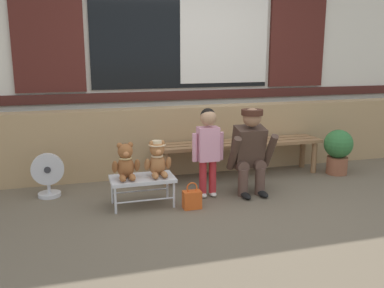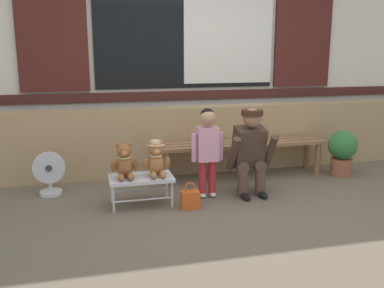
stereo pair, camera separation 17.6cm
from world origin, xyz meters
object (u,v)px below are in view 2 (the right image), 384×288
at_px(wooden_bench_long, 242,147).
at_px(floor_fan, 49,174).
at_px(teddy_bear_plain, 124,162).
at_px(child_standing, 208,143).
at_px(teddy_bear_with_hat, 156,159).
at_px(adult_crouching, 250,151).
at_px(handbag_on_ground, 190,199).
at_px(small_display_bench, 141,180).
at_px(potted_plant, 342,150).

distance_m(wooden_bench_long, floor_fan, 2.28).
xyz_separation_m(teddy_bear_plain, child_standing, (0.88, 0.08, 0.13)).
xyz_separation_m(teddy_bear_with_hat, floor_fan, (-1.08, 0.54, -0.23)).
bearing_deg(wooden_bench_long, teddy_bear_plain, -155.24).
bearing_deg(teddy_bear_plain, adult_crouching, 2.57).
height_order(teddy_bear_plain, handbag_on_ground, teddy_bear_plain).
bearing_deg(floor_fan, adult_crouching, -12.72).
xyz_separation_m(adult_crouching, floor_fan, (-2.12, 0.48, -0.24)).
distance_m(teddy_bear_with_hat, handbag_on_ground, 0.53).
bearing_deg(small_display_bench, handbag_on_ground, -25.75).
xyz_separation_m(small_display_bench, teddy_bear_with_hat, (0.16, 0.00, 0.21)).
height_order(teddy_bear_plain, teddy_bear_with_hat, same).
height_order(wooden_bench_long, handbag_on_ground, wooden_bench_long).
bearing_deg(adult_crouching, floor_fan, 167.28).
height_order(small_display_bench, floor_fan, floor_fan).
bearing_deg(small_display_bench, potted_plant, 9.44).
height_order(handbag_on_ground, potted_plant, potted_plant).
bearing_deg(wooden_bench_long, adult_crouching, -103.02).
distance_m(small_display_bench, teddy_bear_with_hat, 0.26).
bearing_deg(teddy_bear_with_hat, child_standing, 7.64).
distance_m(teddy_bear_with_hat, child_standing, 0.58).
distance_m(handbag_on_ground, potted_plant, 2.22).
height_order(teddy_bear_plain, potted_plant, teddy_bear_plain).
height_order(child_standing, floor_fan, child_standing).
bearing_deg(teddy_bear_with_hat, small_display_bench, -179.23).
xyz_separation_m(wooden_bench_long, teddy_bear_plain, (-1.50, -0.69, 0.09)).
relative_size(child_standing, potted_plant, 1.68).
height_order(potted_plant, floor_fan, potted_plant).
bearing_deg(potted_plant, adult_crouching, -165.11).
bearing_deg(teddy_bear_plain, small_display_bench, -0.51).
bearing_deg(teddy_bear_with_hat, wooden_bench_long, 30.33).
height_order(small_display_bench, child_standing, child_standing).
xyz_separation_m(teddy_bear_plain, handbag_on_ground, (0.62, -0.22, -0.37)).
xyz_separation_m(teddy_bear_with_hat, child_standing, (0.56, 0.07, 0.12)).
distance_m(small_display_bench, potted_plant, 2.61).
bearing_deg(wooden_bench_long, handbag_on_ground, -134.12).
relative_size(wooden_bench_long, potted_plant, 3.68).
bearing_deg(potted_plant, handbag_on_ground, -162.97).
relative_size(small_display_bench, teddy_bear_plain, 1.76).
relative_size(adult_crouching, potted_plant, 1.67).
relative_size(child_standing, floor_fan, 2.00).
relative_size(small_display_bench, adult_crouching, 0.67).
relative_size(child_standing, handbag_on_ground, 3.52).
distance_m(wooden_bench_long, potted_plant, 1.26).
height_order(wooden_bench_long, child_standing, child_standing).
bearing_deg(teddy_bear_plain, teddy_bear_with_hat, 0.13).
height_order(wooden_bench_long, potted_plant, potted_plant).
relative_size(teddy_bear_plain, adult_crouching, 0.38).
height_order(wooden_bench_long, adult_crouching, adult_crouching).
bearing_deg(handbag_on_ground, child_standing, 48.54).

